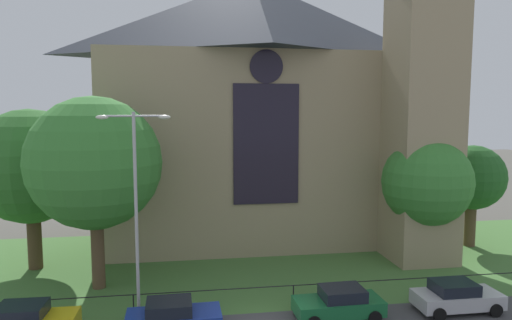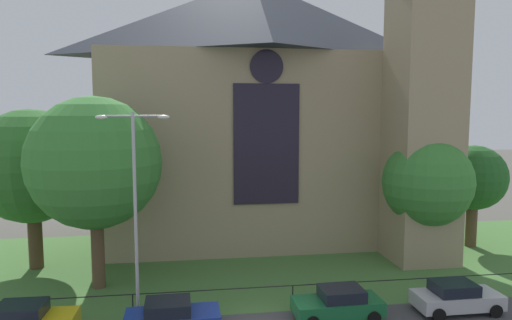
% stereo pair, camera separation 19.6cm
% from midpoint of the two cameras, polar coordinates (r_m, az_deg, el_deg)
% --- Properties ---
extents(ground, '(160.00, 160.00, 0.00)m').
position_cam_midpoint_polar(ground, '(31.38, -1.69, -12.35)').
color(ground, '#56544C').
extents(grass_verge, '(120.00, 20.00, 0.01)m').
position_cam_midpoint_polar(grass_verge, '(29.50, -1.23, -13.56)').
color(grass_verge, '#477538').
rests_on(grass_verge, ground).
extents(church_building, '(23.20, 16.20, 26.00)m').
position_cam_midpoint_polar(church_building, '(36.14, 1.24, 6.62)').
color(church_building, tan).
rests_on(church_building, ground).
extents(iron_railing, '(31.68, 0.07, 1.13)m').
position_cam_midpoint_polar(iron_railing, '(24.37, 4.79, -15.44)').
color(iron_railing, black).
rests_on(iron_railing, ground).
extents(tree_right_far, '(4.69, 4.69, 7.45)m').
position_cam_midpoint_polar(tree_right_far, '(37.16, 25.36, -2.07)').
color(tree_right_far, brown).
rests_on(tree_right_far, ground).
extents(tree_left_near, '(7.31, 7.31, 10.73)m').
position_cam_midpoint_polar(tree_left_near, '(26.85, -19.06, -0.37)').
color(tree_left_near, brown).
rests_on(tree_left_near, ground).
extents(tree_right_near, '(5.73, 5.73, 8.21)m').
position_cam_midpoint_polar(tree_right_near, '(31.71, 20.53, -2.66)').
color(tree_right_near, '#4C3823').
rests_on(tree_right_near, ground).
extents(tree_left_far, '(7.07, 7.07, 10.05)m').
position_cam_midpoint_polar(tree_left_far, '(31.85, -25.75, -0.73)').
color(tree_left_far, '#4C3823').
rests_on(tree_left_far, ground).
extents(streetlamp_near, '(3.37, 0.26, 9.87)m').
position_cam_midpoint_polar(streetlamp_near, '(22.44, -14.46, -3.82)').
color(streetlamp_near, '#B2B2B7').
rests_on(streetlamp_near, ground).
extents(parked_car_blue, '(4.24, 2.10, 1.51)m').
position_cam_midpoint_polar(parked_car_blue, '(22.09, -10.10, -18.51)').
color(parked_car_blue, '#1E3899').
rests_on(parked_car_blue, ground).
extents(parked_car_green, '(4.25, 2.12, 1.51)m').
position_cam_midpoint_polar(parked_car_green, '(23.46, 10.35, -17.01)').
color(parked_car_green, '#196033').
rests_on(parked_car_green, ground).
extents(parked_car_silver, '(4.21, 2.03, 1.51)m').
position_cam_midpoint_polar(parked_car_silver, '(25.84, 23.65, -15.21)').
color(parked_car_silver, '#B7B7BC').
rests_on(parked_car_silver, ground).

